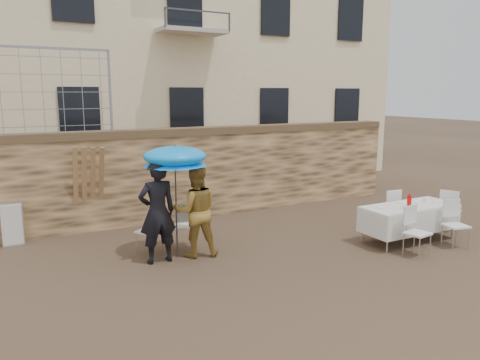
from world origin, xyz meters
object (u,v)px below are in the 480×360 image
couple_chair_right (183,225)px  soda_bottle (409,201)px  table_chair_side (450,210)px  woman_dress (196,211)px  table_chair_front_right (456,224)px  man_suit (157,212)px  table_chair_front_left (417,232)px  umbrella (175,160)px  couple_chair_left (149,229)px  banquet_table (410,207)px  table_chair_back (388,209)px  chair_stack_right (12,223)px

couple_chair_right → soda_bottle: (4.16, -1.96, 0.43)m
soda_bottle → table_chair_side: 1.67m
woman_dress → table_chair_front_right: woman_dress is taller
man_suit → table_chair_front_left: bearing=154.2°
couple_chair_right → table_chair_front_left: same height
woman_dress → umbrella: 1.05m
umbrella → couple_chair_left: umbrella is taller
couple_chair_left → table_chair_front_left: size_ratio=1.00×
table_chair_front_right → table_chair_side: (0.90, 0.85, 0.00)m
couple_chair_right → table_chair_side: bearing=171.7°
table_chair_front_right → woman_dress: bearing=170.0°
couple_chair_left → banquet_table: bearing=127.2°
couple_chair_right → umbrella: bearing=64.5°
man_suit → soda_bottle: size_ratio=7.32×
couple_chair_right → table_chair_back: bearing=175.7°
couple_chair_left → table_chair_front_left: same height
umbrella → table_chair_front_left: size_ratio=2.07×
table_chair_side → couple_chair_right: bearing=47.1°
couple_chair_left → couple_chair_right: same height
couple_chair_left → table_chair_front_left: bearing=117.0°
umbrella → couple_chair_left: (-0.40, 0.45, -1.39)m
banquet_table → table_chair_side: bearing=4.1°
couple_chair_left → woman_dress: bearing=110.7°
banquet_table → table_chair_back: size_ratio=2.19×
couple_chair_left → table_chair_side: same height
table_chair_front_right → table_chair_front_left: bearing=-167.3°
banquet_table → table_chair_front_left: bearing=-128.7°
couple_chair_right → soda_bottle: size_ratio=3.69×
woman_dress → soda_bottle: size_ratio=6.80×
couple_chair_right → table_chair_back: (4.56, -1.01, 0.00)m
table_chair_side → table_chair_front_right: bearing=107.0°
soda_bottle → woman_dress: bearing=161.0°
man_suit → couple_chair_right: bearing=-143.4°
table_chair_back → table_chair_side: size_ratio=1.00×
table_chair_side → soda_bottle: bearing=72.5°
umbrella → table_chair_back: 5.08m
couple_chair_left → table_chair_front_left: (4.46, -2.56, 0.00)m
man_suit → umbrella: (0.40, 0.10, 0.92)m
soda_bottle → table_chair_side: soda_bottle is taller
table_chair_back → umbrella: bearing=-0.3°
table_chair_front_right → table_chair_side: bearing=56.1°
couple_chair_right → table_chair_front_left: 4.55m
umbrella → table_chair_front_left: bearing=-27.5°
table_chair_back → couple_chair_right: bearing=-6.2°
table_chair_front_right → table_chair_back: size_ratio=1.00×
umbrella → banquet_table: (4.66, -1.36, -1.14)m
woman_dress → table_chair_side: woman_dress is taller
banquet_table → table_chair_back: table_chair_back is taller
couple_chair_right → chair_stack_right: size_ratio=1.04×
table_chair_back → woman_dress: bearing=0.5°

